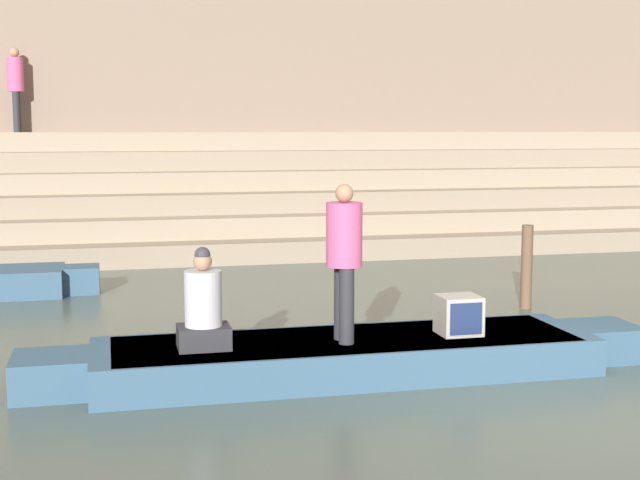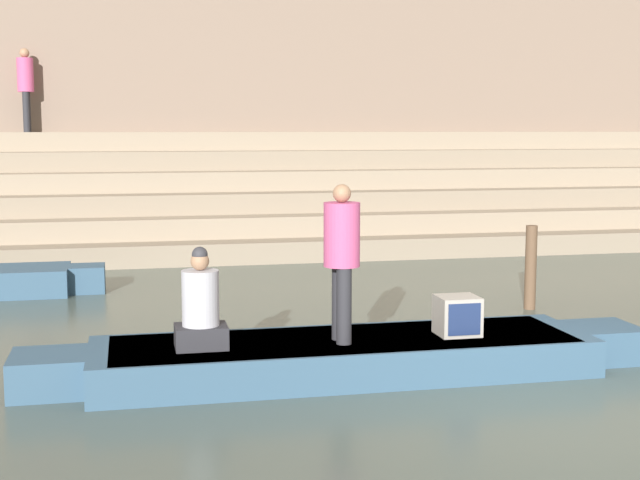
{
  "view_description": "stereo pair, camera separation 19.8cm",
  "coord_description": "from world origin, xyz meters",
  "px_view_note": "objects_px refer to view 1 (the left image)",
  "views": [
    {
      "loc": [
        -4.03,
        -6.98,
        2.58
      ],
      "look_at": [
        -1.64,
        3.06,
        1.29
      ],
      "focal_mm": 50.0,
      "sensor_mm": 36.0,
      "label": 1
    },
    {
      "loc": [
        -3.84,
        -7.02,
        2.58
      ],
      "look_at": [
        -1.64,
        3.06,
        1.29
      ],
      "focal_mm": 50.0,
      "sensor_mm": 36.0,
      "label": 2
    }
  ],
  "objects_px": {
    "rowboat_main": "(346,355)",
    "person_on_steps": "(16,84)",
    "mooring_post": "(527,267)",
    "person_standing": "(344,252)",
    "tv_set": "(459,315)",
    "person_rowing": "(203,309)"
  },
  "relations": [
    {
      "from": "rowboat_main",
      "to": "person_on_steps",
      "type": "relative_size",
      "value": 3.74
    },
    {
      "from": "mooring_post",
      "to": "person_on_steps",
      "type": "distance_m",
      "value": 12.05
    },
    {
      "from": "rowboat_main",
      "to": "person_standing",
      "type": "xyz_separation_m",
      "value": [
        -0.06,
        -0.11,
        1.11
      ]
    },
    {
      "from": "rowboat_main",
      "to": "mooring_post",
      "type": "distance_m",
      "value": 4.44
    },
    {
      "from": "person_standing",
      "to": "mooring_post",
      "type": "xyz_separation_m",
      "value": [
        3.49,
        2.89,
        -0.71
      ]
    },
    {
      "from": "rowboat_main",
      "to": "person_standing",
      "type": "relative_size",
      "value": 4.11
    },
    {
      "from": "tv_set",
      "to": "mooring_post",
      "type": "bearing_deg",
      "value": 46.59
    },
    {
      "from": "person_on_steps",
      "to": "rowboat_main",
      "type": "bearing_deg",
      "value": -120.11
    },
    {
      "from": "person_standing",
      "to": "person_on_steps",
      "type": "distance_m",
      "value": 12.61
    },
    {
      "from": "rowboat_main",
      "to": "tv_set",
      "type": "relative_size",
      "value": 15.45
    },
    {
      "from": "rowboat_main",
      "to": "person_on_steps",
      "type": "distance_m",
      "value": 12.77
    },
    {
      "from": "person_rowing",
      "to": "rowboat_main",
      "type": "bearing_deg",
      "value": 9.03
    },
    {
      "from": "rowboat_main",
      "to": "person_rowing",
      "type": "distance_m",
      "value": 1.61
    },
    {
      "from": "person_rowing",
      "to": "mooring_post",
      "type": "xyz_separation_m",
      "value": [
        4.94,
        2.84,
        -0.18
      ]
    },
    {
      "from": "person_rowing",
      "to": "person_on_steps",
      "type": "distance_m",
      "value": 12.27
    },
    {
      "from": "person_rowing",
      "to": "mooring_post",
      "type": "distance_m",
      "value": 5.7
    },
    {
      "from": "person_standing",
      "to": "tv_set",
      "type": "relative_size",
      "value": 3.75
    },
    {
      "from": "person_standing",
      "to": "person_rowing",
      "type": "height_order",
      "value": "person_standing"
    },
    {
      "from": "person_standing",
      "to": "person_on_steps",
      "type": "relative_size",
      "value": 0.91
    },
    {
      "from": "person_rowing",
      "to": "person_on_steps",
      "type": "height_order",
      "value": "person_on_steps"
    },
    {
      "from": "person_rowing",
      "to": "tv_set",
      "type": "distance_m",
      "value": 2.73
    },
    {
      "from": "tv_set",
      "to": "mooring_post",
      "type": "distance_m",
      "value": 3.61
    }
  ]
}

